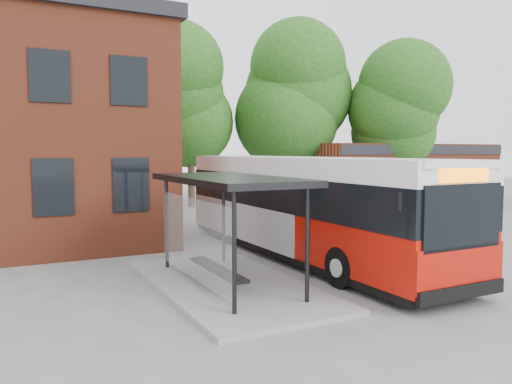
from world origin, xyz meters
name	(u,v)px	position (x,y,z in m)	size (l,w,h in m)	color
ground	(345,262)	(0.00, 0.00, 0.00)	(100.00, 100.00, 0.00)	slate
shop_row	(395,173)	(15.00, 14.00, 2.00)	(14.00, 6.20, 4.00)	brown
bus_shelter	(228,231)	(-4.50, -1.00, 1.45)	(3.60, 7.00, 2.90)	black
bike_rail	(368,209)	(9.28, 10.00, 0.19)	(5.20, 0.10, 0.38)	black
tree_0	(74,114)	(-6.00, 16.00, 5.50)	(7.92, 7.92, 11.00)	#1A4712
tree_1	(191,124)	(1.00, 17.00, 5.20)	(7.92, 7.92, 10.40)	#1A4712
tree_2	(295,121)	(8.00, 16.00, 5.50)	(7.92, 7.92, 11.00)	#1A4712
tree_3	(394,134)	(13.00, 12.00, 4.64)	(7.04, 7.04, 9.28)	#1A4712
city_bus	(302,207)	(-0.75, 1.33, 1.66)	(2.78, 13.04, 3.31)	#AB1006
bicycle_0	(347,208)	(7.19, 9.26, 0.42)	(0.56, 1.60, 0.84)	black
bicycle_1	(355,205)	(8.40, 10.10, 0.45)	(0.43, 1.51, 0.91)	black
bicycle_2	(365,205)	(9.01, 9.91, 0.44)	(0.59, 1.68, 0.88)	black
bicycle_3	(352,203)	(8.50, 10.52, 0.51)	(0.48, 1.71, 1.03)	#27272D
bicycle_4	(392,204)	(10.27, 9.13, 0.48)	(0.64, 1.83, 0.96)	#133D23
bicycle_5	(393,204)	(10.48, 9.24, 0.47)	(0.44, 1.56, 0.94)	#390606
bicycle_6	(383,203)	(10.34, 9.94, 0.50)	(0.66, 1.89, 1.00)	black
bicycle_7	(401,201)	(11.46, 9.60, 0.54)	(0.51, 1.80, 1.08)	#4C0E0F
bicycle_extra_0	(422,202)	(12.75, 9.26, 0.50)	(0.47, 1.68, 1.01)	black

